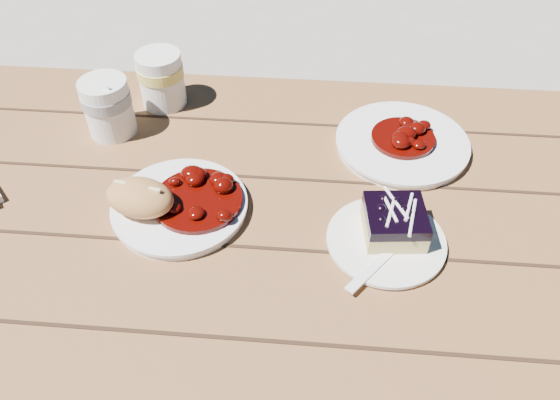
# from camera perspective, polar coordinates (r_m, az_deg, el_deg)

# --- Properties ---
(picnic_table) EXTENTS (2.00, 1.55, 0.75)m
(picnic_table) POSITION_cam_1_polar(r_m,az_deg,el_deg) (1.04, -7.71, -6.95)
(picnic_table) COLOR brown
(picnic_table) RESTS_ON ground
(main_plate) EXTENTS (0.22, 0.22, 0.02)m
(main_plate) POSITION_cam_1_polar(r_m,az_deg,el_deg) (0.91, -10.41, -0.72)
(main_plate) COLOR white
(main_plate) RESTS_ON picnic_table
(goulash_stew) EXTENTS (0.15, 0.15, 0.04)m
(goulash_stew) POSITION_cam_1_polar(r_m,az_deg,el_deg) (0.89, -8.70, 0.71)
(goulash_stew) COLOR #460602
(goulash_stew) RESTS_ON main_plate
(bread_roll) EXTENTS (0.12, 0.09, 0.06)m
(bread_roll) POSITION_cam_1_polar(r_m,az_deg,el_deg) (0.89, -14.44, 0.25)
(bread_roll) COLOR #BF8549
(bread_roll) RESTS_ON main_plate
(dessert_plate) EXTENTS (0.18, 0.18, 0.01)m
(dessert_plate) POSITION_cam_1_polar(r_m,az_deg,el_deg) (0.86, 10.99, -4.27)
(dessert_plate) COLOR white
(dessert_plate) RESTS_ON picnic_table
(blueberry_cake) EXTENTS (0.10, 0.10, 0.05)m
(blueberry_cake) POSITION_cam_1_polar(r_m,az_deg,el_deg) (0.85, 11.88, -2.22)
(blueberry_cake) COLOR tan
(blueberry_cake) RESTS_ON dessert_plate
(fork_dessert) EXTENTS (0.12, 0.14, 0.00)m
(fork_dessert) POSITION_cam_1_polar(r_m,az_deg,el_deg) (0.82, 9.88, -6.76)
(fork_dessert) COLOR white
(fork_dessert) RESTS_ON dessert_plate
(coffee_cup) EXTENTS (0.09, 0.09, 0.11)m
(coffee_cup) POSITION_cam_1_polar(r_m,az_deg,el_deg) (1.07, -17.52, 9.23)
(coffee_cup) COLOR white
(coffee_cup) RESTS_ON picnic_table
(second_plate) EXTENTS (0.24, 0.24, 0.02)m
(second_plate) POSITION_cam_1_polar(r_m,az_deg,el_deg) (1.04, 12.61, 5.76)
(second_plate) COLOR white
(second_plate) RESTS_ON picnic_table
(second_stew) EXTENTS (0.12, 0.12, 0.04)m
(second_stew) POSITION_cam_1_polar(r_m,az_deg,el_deg) (1.02, 12.86, 7.02)
(second_stew) COLOR #460602
(second_stew) RESTS_ON second_plate
(second_cup) EXTENTS (0.09, 0.09, 0.11)m
(second_cup) POSITION_cam_1_polar(r_m,az_deg,el_deg) (1.13, -12.28, 12.22)
(second_cup) COLOR white
(second_cup) RESTS_ON picnic_table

